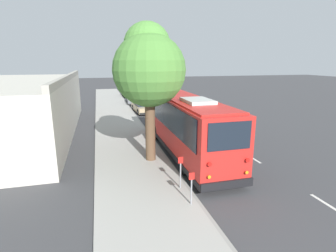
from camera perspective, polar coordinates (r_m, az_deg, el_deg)
name	(u,v)px	position (r m, az deg, el deg)	size (l,w,h in m)	color
ground_plane	(194,159)	(15.19, 5.68, -7.22)	(160.00, 160.00, 0.00)	#3D3D3F
sidewalk_slab	(132,164)	(14.37, -7.86, -8.23)	(80.00, 3.87, 0.15)	#A3A099
curb_strip	(168,161)	(14.71, -0.03, -7.55)	(80.00, 0.14, 0.15)	gray
shuttle_bus	(185,122)	(15.74, 3.69, 0.91)	(11.27, 2.62, 3.57)	red
parked_sedan_tan	(142,107)	(29.01, -5.61, 4.17)	(4.72, 1.87, 1.26)	tan
parked_sedan_gray	(133,99)	(34.99, -7.53, 5.81)	(4.56, 1.90, 1.30)	slate
parked_sedan_black	(128,93)	(42.21, -8.68, 7.13)	(4.24, 1.81, 1.28)	black
street_tree	(149,66)	(13.85, -4.20, 12.91)	(3.77, 3.77, 7.31)	brown
sign_post_near	(191,188)	(10.17, 5.12, -13.29)	(0.06, 0.22, 1.29)	gray
sign_post_far	(181,172)	(11.31, 2.74, -9.99)	(0.06, 0.22, 1.41)	gray
building_backdrop	(18,108)	(22.60, -29.88, 3.37)	(18.97, 7.80, 4.48)	beige
lane_stripe_behind	(336,209)	(12.19, 32.67, -15.05)	(2.40, 0.14, 0.01)	silver
lane_stripe_mid	(249,156)	(16.36, 17.20, -6.22)	(2.40, 0.14, 0.01)	silver
lane_stripe_ahead	(208,131)	(21.42, 8.77, -1.01)	(2.40, 0.14, 0.01)	silver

